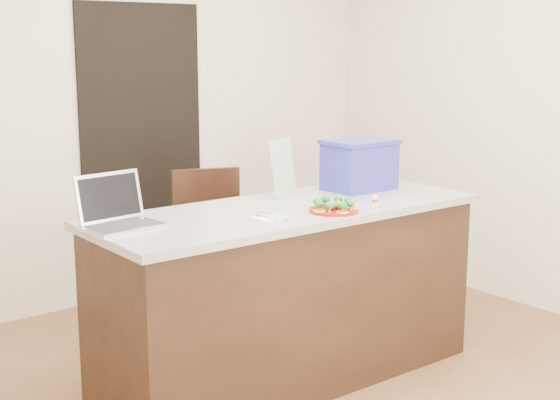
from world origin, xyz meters
TOP-DOWN VIEW (x-y plane):
  - ground at (0.00, 0.00)m, footprint 4.00×4.00m
  - room_shell at (0.00, 0.00)m, footprint 4.00×4.00m
  - doorway at (0.10, 1.98)m, footprint 0.90×0.02m
  - island at (0.00, 0.25)m, footprint 2.06×0.76m
  - plate at (0.10, 0.02)m, footprint 0.25×0.25m
  - meatballs at (0.10, 0.02)m, footprint 0.10×0.09m
  - broccoli at (0.10, 0.02)m, footprint 0.21×0.21m
  - pepper_rings at (0.10, 0.02)m, footprint 0.23×0.24m
  - napkin at (-0.23, 0.10)m, footprint 0.15×0.15m
  - fork at (-0.25, 0.11)m, footprint 0.03×0.16m
  - knife at (-0.20, 0.08)m, footprint 0.05×0.21m
  - yogurt_bottle at (0.39, 0.02)m, footprint 0.03×0.03m
  - laptop at (-0.88, 0.39)m, footprint 0.36×0.30m
  - leaflet at (0.14, 0.48)m, footprint 0.22×0.12m
  - blue_box at (0.61, 0.38)m, footprint 0.39×0.28m
  - chair at (0.17, 1.19)m, footprint 0.55×0.56m

SIDE VIEW (x-z plane):
  - ground at x=0.00m, z-range 0.00..0.00m
  - island at x=0.00m, z-range 0.00..0.92m
  - chair at x=0.17m, z-range 0.07..1.04m
  - napkin at x=-0.23m, z-range 0.92..0.93m
  - fork at x=-0.25m, z-range 0.93..0.93m
  - plate at x=0.10m, z-range 0.92..0.94m
  - knife at x=-0.20m, z-range 0.93..0.93m
  - pepper_rings at x=0.10m, z-range 0.93..0.94m
  - yogurt_bottle at x=0.39m, z-range 0.91..0.98m
  - meatballs at x=0.10m, z-range 0.93..0.97m
  - broccoli at x=0.10m, z-range 0.95..0.99m
  - laptop at x=-0.88m, z-range 0.87..1.10m
  - doorway at x=0.10m, z-range 0.00..2.00m
  - blue_box at x=0.61m, z-range 0.92..1.20m
  - leaflet at x=0.14m, z-range 0.92..1.23m
  - room_shell at x=0.00m, z-range -0.38..3.62m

